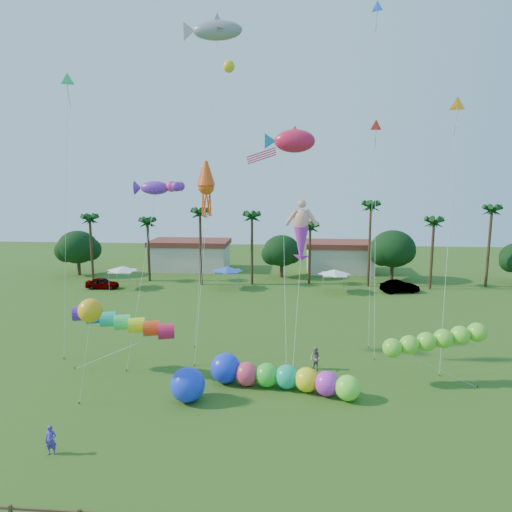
# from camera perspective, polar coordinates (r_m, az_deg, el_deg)

# --- Properties ---
(ground) EXTENTS (160.00, 160.00, 0.00)m
(ground) POSITION_cam_1_polar(r_m,az_deg,el_deg) (26.51, -1.91, -23.36)
(ground) COLOR #285116
(ground) RESTS_ON ground
(tree_line) EXTENTS (69.46, 8.91, 11.00)m
(tree_line) POSITION_cam_1_polar(r_m,az_deg,el_deg) (66.90, 5.41, 0.73)
(tree_line) COLOR #3A2819
(tree_line) RESTS_ON ground
(buildings_row) EXTENTS (35.00, 7.00, 4.00)m
(buildings_row) POSITION_cam_1_polar(r_m,az_deg,el_deg) (73.41, 0.12, -0.25)
(buildings_row) COLOR beige
(buildings_row) RESTS_ON ground
(tent_row) EXTENTS (31.00, 4.00, 0.60)m
(tent_row) POSITION_cam_1_polar(r_m,az_deg,el_deg) (60.23, -3.66, -1.69)
(tent_row) COLOR white
(tent_row) RESTS_ON ground
(car_a) EXTENTS (4.38, 1.94, 1.46)m
(car_a) POSITION_cam_1_polar(r_m,az_deg,el_deg) (64.57, -18.66, -3.25)
(car_a) COLOR #4C4C54
(car_a) RESTS_ON ground
(car_b) EXTENTS (5.08, 2.78, 1.59)m
(car_b) POSITION_cam_1_polar(r_m,az_deg,el_deg) (61.92, 17.53, -3.66)
(car_b) COLOR #4C4C54
(car_b) RESTS_ON ground
(spectator_a) EXTENTS (0.64, 0.47, 1.62)m
(spectator_a) POSITION_cam_1_polar(r_m,az_deg,el_deg) (28.13, -24.27, -20.25)
(spectator_a) COLOR #4934B6
(spectator_a) RESTS_ON ground
(spectator_b) EXTENTS (1.09, 1.11, 1.81)m
(spectator_b) POSITION_cam_1_polar(r_m,az_deg,el_deg) (35.96, 7.41, -12.62)
(spectator_b) COLOR gray
(spectator_b) RESTS_ON ground
(caterpillar_inflatable) EXTENTS (10.57, 4.13, 2.16)m
(caterpillar_inflatable) POSITION_cam_1_polar(r_m,az_deg,el_deg) (32.78, 2.69, -14.80)
(caterpillar_inflatable) COLOR #E13B56
(caterpillar_inflatable) RESTS_ON ground
(blue_ball) EXTENTS (2.29, 2.29, 2.29)m
(blue_ball) POSITION_cam_1_polar(r_m,az_deg,el_deg) (31.34, -8.54, -15.62)
(blue_ball) COLOR #1B39F9
(blue_ball) RESTS_ON ground
(rainbow_tube) EXTENTS (9.76, 2.27, 4.20)m
(rainbow_tube) POSITION_cam_1_polar(r_m,az_deg,el_deg) (34.39, -14.47, -9.03)
(rainbow_tube) COLOR #DC1842
(rainbow_tube) RESTS_ON ground
(green_worm) EXTENTS (9.77, 2.43, 3.58)m
(green_worm) POSITION_cam_1_polar(r_m,az_deg,el_deg) (33.90, 16.66, -10.96)
(green_worm) COLOR #6CDA30
(green_worm) RESTS_ON ground
(orange_ball_kite) EXTENTS (1.77, 1.57, 6.96)m
(orange_ball_kite) POSITION_cam_1_polar(r_m,az_deg,el_deg) (30.99, -20.02, -6.43)
(orange_ball_kite) COLOR #FFB114
(orange_ball_kite) RESTS_ON ground
(merman_kite) EXTENTS (2.25, 4.79, 12.50)m
(merman_kite) POSITION_cam_1_polar(r_m,az_deg,el_deg) (35.46, 5.67, 2.67)
(merman_kite) COLOR #F8A18D
(merman_kite) RESTS_ON ground
(fish_kite) EXTENTS (4.73, 6.42, 18.31)m
(fish_kite) POSITION_cam_1_polar(r_m,az_deg,el_deg) (36.09, 4.86, 14.12)
(fish_kite) COLOR red
(fish_kite) RESTS_ON ground
(shark_kite) EXTENTS (6.24, 7.11, 28.51)m
(shark_kite) POSITION_cam_1_polar(r_m,az_deg,el_deg) (45.09, -4.84, 26.28)
(shark_kite) COLOR gray
(shark_kite) RESTS_ON ground
(squid_kite) EXTENTS (1.61, 5.81, 16.07)m
(squid_kite) POSITION_cam_1_polar(r_m,az_deg,el_deg) (38.94, -6.25, 8.63)
(squid_kite) COLOR #FF5214
(squid_kite) RESTS_ON ground
(lobster_kite) EXTENTS (4.07, 5.52, 14.56)m
(lobster_kite) POSITION_cam_1_polar(r_m,az_deg,el_deg) (37.88, -12.52, 8.32)
(lobster_kite) COLOR purple
(lobster_kite) RESTS_ON ground
(delta_kite_red) EXTENTS (1.17, 4.89, 19.42)m
(delta_kite_red) POSITION_cam_1_polar(r_m,az_deg,el_deg) (40.99, 14.78, 14.88)
(delta_kite_red) COLOR #FB2E1B
(delta_kite_red) RESTS_ON ground
(delta_kite_yellow) EXTENTS (1.67, 3.37, 20.48)m
(delta_kite_yellow) POSITION_cam_1_polar(r_m,az_deg,el_deg) (38.28, 23.83, 16.45)
(delta_kite_yellow) COLOR orange
(delta_kite_yellow) RESTS_ON ground
(delta_kite_green) EXTENTS (1.20, 3.86, 22.93)m
(delta_kite_green) POSITION_cam_1_polar(r_m,az_deg,el_deg) (42.11, -22.51, 19.05)
(delta_kite_green) COLOR #33D97D
(delta_kite_green) RESTS_ON ground
(delta_kite_blue) EXTENTS (1.13, 3.69, 29.17)m
(delta_kite_blue) POSITION_cam_1_polar(r_m,az_deg,el_deg) (44.13, 14.88, 26.84)
(delta_kite_blue) COLOR blue
(delta_kite_blue) RESTS_ON ground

